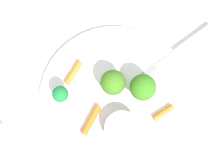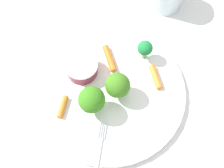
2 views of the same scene
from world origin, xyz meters
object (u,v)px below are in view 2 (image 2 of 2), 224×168
object	(u,v)px
broccoli_floret_0	(92,100)
carrot_stick_1	(63,107)
carrot_stick_2	(109,58)
broccoli_floret_1	(145,48)
carrot_stick_0	(156,77)
plate	(109,91)
sauce_cup	(82,68)
broccoli_floret_2	(118,85)

from	to	relation	value
broccoli_floret_0	carrot_stick_1	distance (m)	0.06
carrot_stick_1	carrot_stick_2	world-z (taller)	carrot_stick_2
broccoli_floret_0	broccoli_floret_1	world-z (taller)	broccoli_floret_0
carrot_stick_0	carrot_stick_2	distance (m)	0.10
plate	carrot_stick_2	world-z (taller)	carrot_stick_2
carrot_stick_2	sauce_cup	bearing A→B (deg)	-91.32
broccoli_floret_2	carrot_stick_0	world-z (taller)	broccoli_floret_2
plate	broccoli_floret_1	bearing A→B (deg)	109.25
sauce_cup	carrot_stick_2	size ratio (longest dim) A/B	1.09
plate	carrot_stick_1	world-z (taller)	carrot_stick_1
plate	carrot_stick_1	size ratio (longest dim) A/B	6.76
carrot_stick_0	sauce_cup	bearing A→B (deg)	-123.65
carrot_stick_1	broccoli_floret_2	bearing A→B (deg)	78.56
broccoli_floret_1	carrot_stick_2	size ratio (longest dim) A/B	0.82
broccoli_floret_1	carrot_stick_0	size ratio (longest dim) A/B	0.96
sauce_cup	carrot_stick_1	world-z (taller)	sauce_cup
carrot_stick_0	carrot_stick_2	xyz separation A→B (m)	(-0.08, -0.06, 0.00)
broccoli_floret_0	carrot_stick_2	distance (m)	0.11
sauce_cup	broccoli_floret_2	size ratio (longest dim) A/B	1.07
carrot_stick_2	carrot_stick_0	bearing A→B (deg)	37.51
sauce_cup	carrot_stick_2	world-z (taller)	sauce_cup
sauce_cup	broccoli_floret_2	world-z (taller)	broccoli_floret_2
sauce_cup	carrot_stick_1	xyz separation A→B (m)	(0.05, -0.06, -0.01)
sauce_cup	carrot_stick_2	xyz separation A→B (m)	(0.00, 0.06, -0.01)
broccoli_floret_1	broccoli_floret_2	distance (m)	0.09
plate	broccoli_floret_2	size ratio (longest dim) A/B	4.93
carrot_stick_2	broccoli_floret_1	bearing A→B (deg)	68.39
plate	broccoli_floret_0	distance (m)	0.06
sauce_cup	carrot_stick_1	bearing A→B (deg)	-50.78
plate	sauce_cup	size ratio (longest dim) A/B	4.60
plate	broccoli_floret_1	world-z (taller)	broccoli_floret_1
broccoli_floret_1	carrot_stick_1	size ratio (longest dim) A/B	1.10
carrot_stick_0	carrot_stick_2	bearing A→B (deg)	-142.49
sauce_cup	broccoli_floret_2	distance (m)	0.08
broccoli_floret_2	carrot_stick_2	xyz separation A→B (m)	(-0.07, 0.02, -0.03)
carrot_stick_1	carrot_stick_0	bearing A→B (deg)	81.78
sauce_cup	broccoli_floret_1	size ratio (longest dim) A/B	1.34
broccoli_floret_2	carrot_stick_2	world-z (taller)	broccoli_floret_2
broccoli_floret_1	carrot_stick_0	distance (m)	0.06
broccoli_floret_0	broccoli_floret_1	size ratio (longest dim) A/B	1.35
sauce_cup	carrot_stick_1	size ratio (longest dim) A/B	1.47
carrot_stick_2	broccoli_floret_0	bearing A→B (deg)	-43.95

